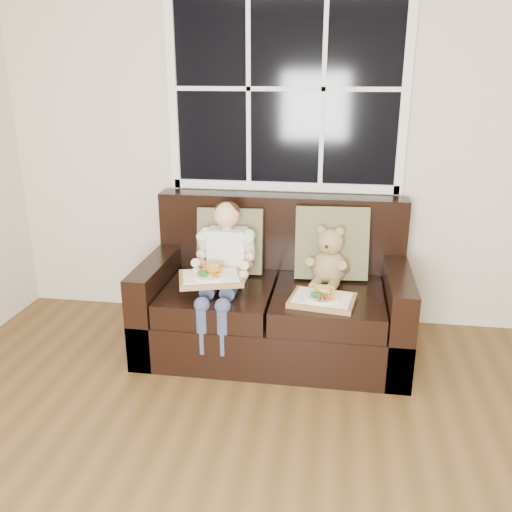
% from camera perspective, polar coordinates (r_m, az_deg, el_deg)
% --- Properties ---
extents(room_walls, '(4.52, 5.02, 2.71)m').
position_cam_1_polar(room_walls, '(1.29, 2.63, 11.49)').
color(room_walls, beige).
rests_on(room_walls, ground).
extents(window_back, '(1.62, 0.04, 1.37)m').
position_cam_1_polar(window_back, '(3.78, 3.16, 17.17)').
color(window_back, black).
rests_on(window_back, room_walls).
extents(loveseat, '(1.70, 0.92, 0.96)m').
position_cam_1_polar(loveseat, '(3.62, 2.03, -4.80)').
color(loveseat, black).
rests_on(loveseat, ground).
extents(pillow_left, '(0.45, 0.22, 0.45)m').
position_cam_1_polar(pillow_left, '(3.68, -2.70, 1.63)').
color(pillow_left, brown).
rests_on(pillow_left, loveseat).
extents(pillow_right, '(0.49, 0.25, 0.49)m').
position_cam_1_polar(pillow_right, '(3.61, 7.95, 1.39)').
color(pillow_right, brown).
rests_on(pillow_right, loveseat).
extents(child, '(0.36, 0.59, 0.82)m').
position_cam_1_polar(child, '(3.44, -3.33, -0.30)').
color(child, silver).
rests_on(child, loveseat).
extents(teddy_bear, '(0.26, 0.32, 0.40)m').
position_cam_1_polar(teddy_bear, '(3.52, 7.74, -0.44)').
color(teddy_bear, '#9B7F52').
rests_on(teddy_bear, loveseat).
extents(tray_left, '(0.45, 0.39, 0.09)m').
position_cam_1_polar(tray_left, '(3.32, -4.79, -2.15)').
color(tray_left, olive).
rests_on(tray_left, child).
extents(tray_right, '(0.42, 0.34, 0.09)m').
position_cam_1_polar(tray_right, '(3.26, 7.01, -4.45)').
color(tray_right, olive).
rests_on(tray_right, loveseat).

